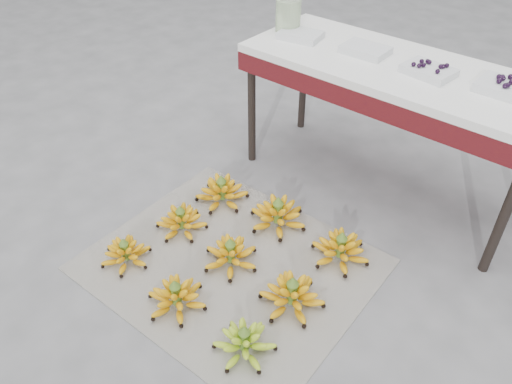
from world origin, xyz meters
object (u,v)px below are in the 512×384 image
Objects in this scene: bunch_front_left at (126,253)px; bunch_back_center at (278,215)px; tray_right at (429,70)px; bunch_mid_right at (292,295)px; bunch_mid_center at (231,255)px; glass_jar at (288,16)px; bunch_mid_left at (181,221)px; bunch_back_left at (222,192)px; bunch_back_right at (340,249)px; bunch_front_right at (245,342)px; tray_far_right at (508,88)px; vendor_table at (395,80)px; tray_left at (365,50)px; newspaper_mat at (231,264)px; bunch_front_center at (176,297)px; tray_far_left at (300,35)px.

bunch_back_center is at bearing 81.07° from bunch_front_left.
bunch_front_left is 1.25× the size of tray_right.
bunch_mid_right is at bearing 42.57° from bunch_front_left.
glass_jar is at bearing 105.01° from bunch_mid_center.
bunch_mid_center is (0.35, -0.02, 0.00)m from bunch_mid_left.
bunch_back_left is at bearing -137.85° from tray_right.
bunch_mid_right is at bearing -81.38° from bunch_back_right.
bunch_mid_right is 0.53m from bunch_back_center.
bunch_mid_center reaches higher than bunch_front_right.
bunch_mid_center is 0.37m from bunch_mid_right.
tray_right is 0.97× the size of tray_far_right.
bunch_back_left is 1.06m from vendor_table.
bunch_mid_right is (0.76, 0.30, 0.01)m from bunch_front_left.
tray_far_right is (0.69, 0.02, 0.00)m from tray_left.
newspaper_mat is 3.88× the size of bunch_back_center.
glass_jar reaches higher than tray_right.
bunch_mid_center is 0.52m from bunch_back_right.
bunch_front_center is 1.70m from tray_far_right.
bunch_mid_center is 0.95× the size of bunch_back_right.
bunch_mid_left is at bearing -113.06° from bunch_back_left.
newspaper_mat is at bearing -125.67° from bunch_back_right.
bunch_front_center is 0.94× the size of bunch_mid_center.
tray_far_right reaches higher than newspaper_mat.
bunch_mid_right is at bearing -81.56° from vendor_table.
tray_right is at bearing 53.03° from bunch_back_center.
bunch_front_center is at bearing -85.56° from bunch_back_left.
newspaper_mat is 5.09× the size of tray_far_left.
bunch_mid_left reaches higher than bunch_front_right.
bunch_back_left is 1.47× the size of tray_far_right.
newspaper_mat is at bearing 129.69° from bunch_front_right.
tray_right is at bearing 1.75° from tray_far_left.
vendor_table reaches higher than bunch_back_left.
bunch_back_right reaches higher than bunch_mid_left.
bunch_front_center is at bearing 17.00° from bunch_front_left.
bunch_mid_left is at bearing -140.86° from bunch_back_center.
bunch_back_left reaches higher than bunch_front_center.
tray_left is (0.04, 1.35, 0.69)m from bunch_front_center.
bunch_back_right is (0.77, 0.67, 0.01)m from bunch_front_left.
tray_far_left reaches higher than bunch_front_right.
bunch_mid_right is 0.23× the size of vendor_table.
bunch_front_center is 1.51m from tray_left.
vendor_table is at bearing -0.33° from glass_jar.
vendor_table is 6.25× the size of tray_right.
bunch_front_center reaches higher than bunch_front_right.
bunch_front_left is at bearing -87.30° from glass_jar.
newspaper_mat is 3.51× the size of bunch_mid_right.
tray_right is at bearing -4.32° from tray_left.
bunch_front_left is at bearing -142.67° from newspaper_mat.
tray_right reaches higher than bunch_front_left.
tray_far_right reaches higher than tray_right.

